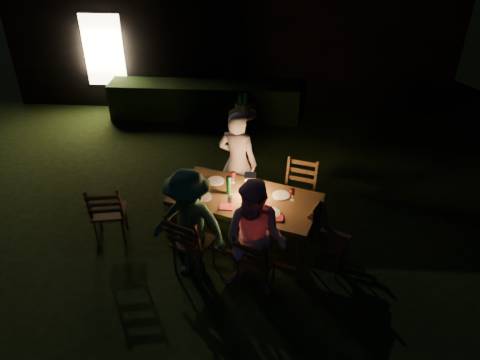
# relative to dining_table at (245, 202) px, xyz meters

# --- Properties ---
(garden_envelope) EXTENTS (40.00, 40.00, 3.20)m
(garden_envelope) POSITION_rel_dining_table_xyz_m (-0.69, 6.77, 0.82)
(garden_envelope) COLOR black
(garden_envelope) RESTS_ON ground
(dining_table) EXTENTS (2.24, 1.58, 0.84)m
(dining_table) POSITION_rel_dining_table_xyz_m (0.00, 0.00, 0.00)
(dining_table) COLOR #492F18
(dining_table) RESTS_ON ground
(chair_near_left) EXTENTS (0.64, 0.66, 1.07)m
(chair_near_left) POSITION_rel_dining_table_xyz_m (-0.67, -0.60, -0.44)
(chair_near_left) COLOR #492F18
(chair_near_left) RESTS_ON ground
(chair_near_right) EXTENTS (0.58, 0.60, 0.99)m
(chair_near_right) POSITION_rel_dining_table_xyz_m (0.19, -0.87, -0.46)
(chair_near_right) COLOR #492F18
(chair_near_right) RESTS_ON ground
(chair_far_left) EXTENTS (0.56, 0.58, 0.94)m
(chair_far_left) POSITION_rel_dining_table_xyz_m (-0.19, 0.87, -0.48)
(chair_far_left) COLOR #492F18
(chair_far_left) RESTS_ON ground
(chair_far_right) EXTENTS (0.60, 0.62, 1.07)m
(chair_far_right) POSITION_rel_dining_table_xyz_m (0.76, 0.57, -0.44)
(chair_far_right) COLOR #492F18
(chair_far_right) RESTS_ON ground
(chair_end) EXTENTS (0.62, 0.61, 1.00)m
(chair_end) POSITION_rel_dining_table_xyz_m (1.17, -0.37, -0.46)
(chair_end) COLOR #492F18
(chair_end) RESTS_ON ground
(chair_spare) EXTENTS (0.56, 0.59, 1.06)m
(chair_spare) POSITION_rel_dining_table_xyz_m (-1.99, -0.01, -0.44)
(chair_spare) COLOR #492F18
(chair_spare) RESTS_ON ground
(person_house_side) EXTENTS (0.72, 0.58, 1.71)m
(person_house_side) POSITION_rel_dining_table_xyz_m (-0.18, 0.92, 0.09)
(person_house_side) COLOR beige
(person_house_side) RESTS_ON ground
(person_opp_right) EXTENTS (0.97, 0.85, 1.67)m
(person_opp_right) POSITION_rel_dining_table_xyz_m (0.18, -0.92, 0.07)
(person_opp_right) COLOR #E69EB4
(person_opp_right) RESTS_ON ground
(person_opp_left) EXTENTS (1.18, 0.89, 1.62)m
(person_opp_left) POSITION_rel_dining_table_xyz_m (-0.68, -0.64, 0.05)
(person_opp_left) COLOR #2D5B3E
(person_opp_left) RESTS_ON ground
(lantern) EXTENTS (0.16, 0.16, 0.35)m
(lantern) POSITION_rel_dining_table_xyz_m (0.06, 0.03, 0.24)
(lantern) COLOR white
(lantern) RESTS_ON dining_table
(plate_far_left) EXTENTS (0.25, 0.25, 0.01)m
(plate_far_left) POSITION_rel_dining_table_xyz_m (-0.46, 0.38, 0.09)
(plate_far_left) COLOR white
(plate_far_left) RESTS_ON dining_table
(plate_near_left) EXTENTS (0.25, 0.25, 0.01)m
(plate_near_left) POSITION_rel_dining_table_xyz_m (-0.59, -0.04, 0.09)
(plate_near_left) COLOR white
(plate_near_left) RESTS_ON dining_table
(plate_far_right) EXTENTS (0.25, 0.25, 0.01)m
(plate_far_right) POSITION_rel_dining_table_xyz_m (0.50, 0.07, 0.09)
(plate_far_right) COLOR white
(plate_far_right) RESTS_ON dining_table
(plate_near_right) EXTENTS (0.25, 0.25, 0.01)m
(plate_near_right) POSITION_rel_dining_table_xyz_m (0.36, -0.35, 0.09)
(plate_near_right) COLOR white
(plate_near_right) RESTS_ON dining_table
(wineglass_a) EXTENTS (0.06, 0.06, 0.18)m
(wineglass_a) POSITION_rel_dining_table_xyz_m (-0.20, 0.36, 0.17)
(wineglass_a) COLOR #59070F
(wineglass_a) RESTS_ON dining_table
(wineglass_b) EXTENTS (0.06, 0.06, 0.18)m
(wineglass_b) POSITION_rel_dining_table_xyz_m (-0.72, 0.11, 0.17)
(wineglass_b) COLOR #59070F
(wineglass_b) RESTS_ON dining_table
(wineglass_c) EXTENTS (0.06, 0.06, 0.18)m
(wineglass_c) POSITION_rel_dining_table_xyz_m (0.20, -0.36, 0.17)
(wineglass_c) COLOR #59070F
(wineglass_c) RESTS_ON dining_table
(wineglass_d) EXTENTS (0.06, 0.06, 0.18)m
(wineglass_d) POSITION_rel_dining_table_xyz_m (0.65, -0.02, 0.17)
(wineglass_d) COLOR #59070F
(wineglass_d) RESTS_ON dining_table
(wineglass_e) EXTENTS (0.06, 0.06, 0.18)m
(wineglass_e) POSITION_rel_dining_table_xyz_m (-0.19, -0.25, 0.17)
(wineglass_e) COLOR silver
(wineglass_e) RESTS_ON dining_table
(bottle_table) EXTENTS (0.07, 0.07, 0.28)m
(bottle_table) POSITION_rel_dining_table_xyz_m (-0.24, 0.08, 0.22)
(bottle_table) COLOR #0F471E
(bottle_table) RESTS_ON dining_table
(napkin_left) EXTENTS (0.18, 0.14, 0.01)m
(napkin_left) POSITION_rel_dining_table_xyz_m (-0.24, -0.26, 0.09)
(napkin_left) COLOR red
(napkin_left) RESTS_ON dining_table
(napkin_right) EXTENTS (0.18, 0.14, 0.01)m
(napkin_right) POSITION_rel_dining_table_xyz_m (0.43, -0.45, 0.09)
(napkin_right) COLOR red
(napkin_right) RESTS_ON dining_table
(phone) EXTENTS (0.14, 0.07, 0.01)m
(phone) POSITION_rel_dining_table_xyz_m (-0.68, -0.10, 0.09)
(phone) COLOR black
(phone) RESTS_ON dining_table
(side_table) EXTENTS (0.55, 0.55, 0.74)m
(side_table) POSITION_rel_dining_table_xyz_m (-0.24, 3.02, -0.11)
(side_table) COLOR brown
(side_table) RESTS_ON ground
(ice_bucket) EXTENTS (0.30, 0.30, 0.22)m
(ice_bucket) POSITION_rel_dining_table_xyz_m (-0.24, 3.02, 0.09)
(ice_bucket) COLOR #A5A8AD
(ice_bucket) RESTS_ON side_table
(bottle_bucket_a) EXTENTS (0.07, 0.07, 0.32)m
(bottle_bucket_a) POSITION_rel_dining_table_xyz_m (-0.29, 2.98, 0.14)
(bottle_bucket_a) COLOR #0F471E
(bottle_bucket_a) RESTS_ON side_table
(bottle_bucket_b) EXTENTS (0.07, 0.07, 0.32)m
(bottle_bucket_b) POSITION_rel_dining_table_xyz_m (-0.19, 3.06, 0.14)
(bottle_bucket_b) COLOR #0F471E
(bottle_bucket_b) RESTS_ON side_table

